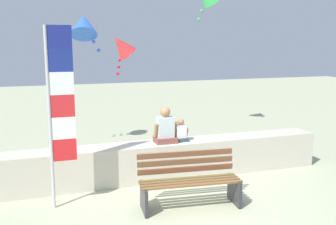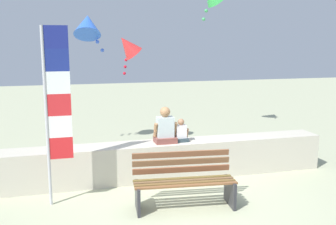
{
  "view_description": "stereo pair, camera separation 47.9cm",
  "coord_description": "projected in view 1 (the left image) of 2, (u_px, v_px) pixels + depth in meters",
  "views": [
    {
      "loc": [
        -2.29,
        -5.81,
        2.7
      ],
      "look_at": [
        0.1,
        1.32,
        1.34
      ],
      "focal_mm": 41.39,
      "sensor_mm": 36.0,
      "label": 1
    },
    {
      "loc": [
        -1.83,
        -5.94,
        2.7
      ],
      "look_at": [
        0.1,
        1.32,
        1.34
      ],
      "focal_mm": 41.39,
      "sensor_mm": 36.0,
      "label": 2
    }
  ],
  "objects": [
    {
      "name": "kite_red",
      "position": [
        122.0,
        46.0,
        9.62
      ],
      "size": [
        0.76,
        0.72,
        1.12
      ],
      "color": "red"
    },
    {
      "name": "flag_banner",
      "position": [
        58.0,
        104.0,
        6.15
      ],
      "size": [
        0.42,
        0.05,
        2.97
      ],
      "color": "#B7B7BC",
      "rests_on": "ground"
    },
    {
      "name": "ground_plane",
      "position": [
        187.0,
        203.0,
        6.61
      ],
      "size": [
        40.0,
        40.0,
        0.0
      ],
      "primitive_type": "plane",
      "color": "#ABAF8C"
    },
    {
      "name": "person_child",
      "position": [
        181.0,
        132.0,
        7.77
      ],
      "size": [
        0.3,
        0.22,
        0.46
      ],
      "color": "#2E3E45",
      "rests_on": "seawall_ledge"
    },
    {
      "name": "kite_blue",
      "position": [
        84.0,
        25.0,
        8.19
      ],
      "size": [
        0.69,
        0.82,
        0.93
      ],
      "color": "blue"
    },
    {
      "name": "person_adult",
      "position": [
        165.0,
        129.0,
        7.65
      ],
      "size": [
        0.47,
        0.35,
        0.72
      ],
      "color": "brown",
      "rests_on": "seawall_ledge"
    },
    {
      "name": "park_bench",
      "position": [
        189.0,
        181.0,
        6.44
      ],
      "size": [
        1.72,
        0.77,
        0.88
      ],
      "color": "brown",
      "rests_on": "ground"
    },
    {
      "name": "seawall_ledge",
      "position": [
        163.0,
        160.0,
        7.78
      ],
      "size": [
        6.75,
        0.61,
        0.74
      ],
      "primitive_type": "cube",
      "color": "beige",
      "rests_on": "ground"
    }
  ]
}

